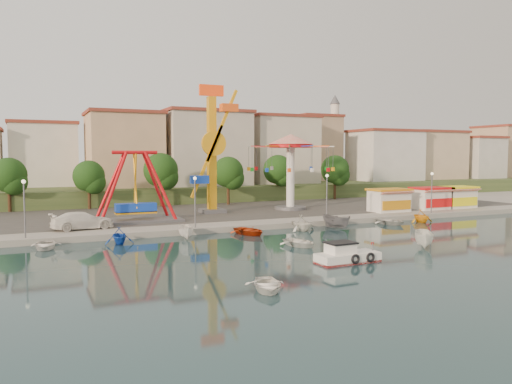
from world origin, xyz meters
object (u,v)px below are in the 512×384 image
pirate_ship_ride (135,188)px  rowboat_a (300,242)px  wave_swinger (291,155)px  kamikaze_tower (214,152)px  skiff (424,239)px  cabin_motorboat (346,257)px  van (82,221)px

pirate_ship_ride → rowboat_a: 21.60m
wave_swinger → rowboat_a: 26.33m
kamikaze_tower → skiff: (9.19, -28.13, -7.77)m
kamikaze_tower → wave_swinger: size_ratio=1.42×
cabin_motorboat → van: 27.61m
pirate_ship_ride → kamikaze_tower: kamikaze_tower is taller
van → rowboat_a: bearing=-138.9°
skiff → van: bearing=-177.9°
cabin_motorboat → wave_swinger: bearing=67.3°
skiff → wave_swinger: bearing=125.5°
wave_swinger → van: 29.93m
kamikaze_tower → rowboat_a: 24.30m
rowboat_a → van: van is taller
rowboat_a → skiff: (9.37, -5.25, 0.42)m
kamikaze_tower → rowboat_a: size_ratio=4.52×
pirate_ship_ride → kamikaze_tower: size_ratio=0.61×
kamikaze_tower → rowboat_a: kamikaze_tower is taller
kamikaze_tower → cabin_motorboat: size_ratio=3.30×
kamikaze_tower → wave_swinger: kamikaze_tower is taller
kamikaze_tower → skiff: bearing=-71.9°
pirate_ship_ride → cabin_motorboat: size_ratio=2.00×
skiff → van: (-26.25, 19.88, 0.69)m
pirate_ship_ride → van: size_ratio=1.64×
wave_swinger → cabin_motorboat: wave_swinger is taller
cabin_motorboat → rowboat_a: bearing=86.9°
wave_swinger → skiff: 28.78m
pirate_ship_ride → van: (-6.05, -3.62, -2.91)m
cabin_motorboat → van: bearing=125.4°
van → kamikaze_tower: bearing=-72.1°
cabin_motorboat → rowboat_a: cabin_motorboat is taller
pirate_ship_ride → kamikaze_tower: bearing=22.8°
kamikaze_tower → cabin_motorboat: kamikaze_tower is taller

